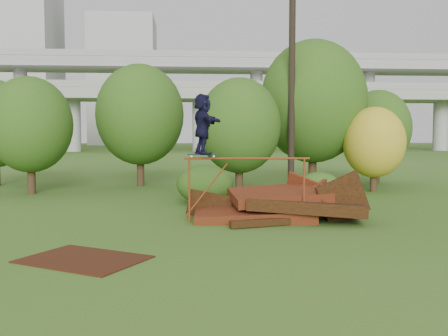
{
  "coord_description": "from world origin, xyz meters",
  "views": [
    {
      "loc": [
        -1.85,
        -12.2,
        2.6
      ],
      "look_at": [
        -0.8,
        2.0,
        1.6
      ],
      "focal_mm": 40.0,
      "sensor_mm": 36.0,
      "label": 1
    }
  ],
  "objects": [
    {
      "name": "building_right",
      "position": [
        -16.0,
        102.0,
        14.0
      ],
      "size": [
        14.0,
        14.0,
        28.0
      ],
      "primitive_type": "cube",
      "color": "#9E9E99",
      "rests_on": "ground"
    },
    {
      "name": "flat_plate",
      "position": [
        -3.98,
        -1.95,
        0.01
      ],
      "size": [
        2.91,
        2.67,
        0.03
      ],
      "primitive_type": "cube",
      "rotation": [
        0.0,
        0.0,
        -0.53
      ],
      "color": "#38190C",
      "rests_on": "ground"
    },
    {
      "name": "skater",
      "position": [
        -1.4,
        2.11,
        2.86
      ],
      "size": [
        0.99,
        1.68,
        1.73
      ],
      "primitive_type": "imported",
      "rotation": [
        0.0,
        0.0,
        1.89
      ],
      "color": "black",
      "rests_on": "skateboard"
    },
    {
      "name": "freeway_overpass",
      "position": [
        0.0,
        62.92,
        10.32
      ],
      "size": [
        160.0,
        15.0,
        13.7
      ],
      "color": "gray",
      "rests_on": "ground"
    },
    {
      "name": "utility_pole",
      "position": [
        2.64,
        9.1,
        5.65
      ],
      "size": [
        1.4,
        0.28,
        11.15
      ],
      "color": "black",
      "rests_on": "ground"
    },
    {
      "name": "ground",
      "position": [
        0.0,
        0.0,
        0.0
      ],
      "size": [
        240.0,
        240.0,
        0.0
      ],
      "primitive_type": "plane",
      "color": "#2D5116",
      "rests_on": "ground"
    },
    {
      "name": "tree_2",
      "position": [
        0.34,
        8.72,
        2.91
      ],
      "size": [
        3.49,
        3.49,
        4.92
      ],
      "color": "black",
      "rests_on": "ground"
    },
    {
      "name": "tree_1",
      "position": [
        -4.16,
        12.59,
        3.5
      ],
      "size": [
        4.29,
        4.29,
        5.98
      ],
      "color": "black",
      "rests_on": "ground"
    },
    {
      "name": "grind_rail",
      "position": [
        -0.14,
        2.01,
        1.43
      ],
      "size": [
        3.61,
        0.35,
        1.9
      ],
      "color": "brown",
      "rests_on": "ground"
    },
    {
      "name": "tree_4",
      "position": [
        6.39,
        9.29,
        2.19
      ],
      "size": [
        2.72,
        2.72,
        3.76
      ],
      "color": "black",
      "rests_on": "ground"
    },
    {
      "name": "tree_3",
      "position": [
        4.1,
        11.09,
        4.08
      ],
      "size": [
        5.03,
        5.03,
        6.98
      ],
      "color": "black",
      "rests_on": "ground"
    },
    {
      "name": "tree_5",
      "position": [
        7.98,
        13.01,
        2.84
      ],
      "size": [
        3.44,
        3.44,
        4.83
      ],
      "color": "black",
      "rests_on": "ground"
    },
    {
      "name": "shrub_right",
      "position": [
        2.98,
        5.73,
        0.59
      ],
      "size": [
        1.66,
        1.52,
        1.17
      ],
      "primitive_type": "ellipsoid",
      "color": "#224713",
      "rests_on": "ground"
    },
    {
      "name": "tree_0",
      "position": [
        -8.49,
        9.53,
        2.95
      ],
      "size": [
        3.54,
        3.54,
        5.0
      ],
      "color": "black",
      "rests_on": "ground"
    },
    {
      "name": "building_left",
      "position": [
        -38.0,
        95.0,
        17.5
      ],
      "size": [
        18.0,
        16.0,
        35.0
      ],
      "primitive_type": "cube",
      "color": "#9E9E99",
      "rests_on": "ground"
    },
    {
      "name": "shrub_left",
      "position": [
        -1.21,
        6.05,
        0.72
      ],
      "size": [
        2.08,
        1.92,
        1.44
      ],
      "primitive_type": "ellipsoid",
      "color": "#224713",
      "rests_on": "ground"
    },
    {
      "name": "skateboard",
      "position": [
        -1.4,
        2.11,
        1.98
      ],
      "size": [
        0.9,
        0.31,
        0.09
      ],
      "rotation": [
        0.0,
        0.0,
        -0.08
      ],
      "color": "black",
      "rests_on": "grind_rail"
    },
    {
      "name": "scrap_pile",
      "position": [
        0.92,
        2.57,
        0.4
      ],
      "size": [
        5.53,
        3.33,
        1.76
      ],
      "color": "#3F130B",
      "rests_on": "ground"
    }
  ]
}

